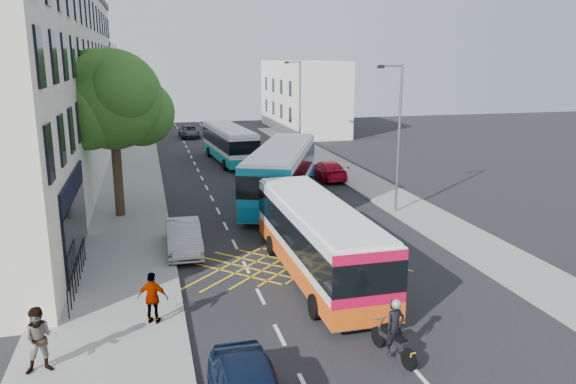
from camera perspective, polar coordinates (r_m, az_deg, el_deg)
ground at (r=19.12m, az=8.76°, el=-13.04°), size 120.00×120.00×0.00m
pavement_left at (r=31.84m, az=-16.63°, el=-2.35°), size 5.00×70.00×0.15m
pavement_right at (r=34.91m, az=10.57°, el=-0.62°), size 3.00×70.00×0.15m
terrace_main at (r=40.80m, az=-24.66°, el=9.93°), size 8.30×45.00×13.50m
terrace_far at (r=71.09m, az=-20.30°, el=9.96°), size 8.00×20.00×10.00m
building_right at (r=66.28m, az=1.46°, el=9.71°), size 6.00×18.00×8.00m
street_tree at (r=30.74m, az=-17.44°, el=8.84°), size 6.30×5.70×8.80m
lamp_near at (r=30.85m, az=11.05°, el=6.09°), size 1.45×0.15×8.00m
lamp_far at (r=49.57m, az=1.11°, el=9.11°), size 1.45×0.15×8.00m
railings at (r=22.53m, az=-20.64°, el=-7.57°), size 0.08×5.60×1.14m
bus_near at (r=22.07m, az=3.02°, el=-4.78°), size 2.72×10.60×2.97m
bus_mid at (r=33.31m, az=-0.66°, el=1.93°), size 7.12×12.14×3.37m
bus_far at (r=46.69m, az=-6.00°, el=4.94°), size 3.25×10.49×2.90m
motorbike at (r=16.87m, az=10.76°, el=-13.67°), size 0.75×2.04×1.83m
parked_car_silver at (r=25.47m, az=-10.57°, el=-4.51°), size 1.53×4.27×1.40m
red_hatchback at (r=39.97m, az=4.01°, el=2.25°), size 1.89×4.59×1.33m
distant_car_grey at (r=61.66m, az=-9.99°, el=6.06°), size 2.18×4.52×1.24m
distant_car_silver at (r=57.47m, az=-4.74°, el=5.69°), size 1.70×3.81×1.27m
pedestrian_near at (r=16.99m, az=-23.87°, el=-13.60°), size 0.98×0.80×1.87m
pedestrian_far at (r=18.76m, az=-13.56°, el=-10.42°), size 1.08×0.73×1.71m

